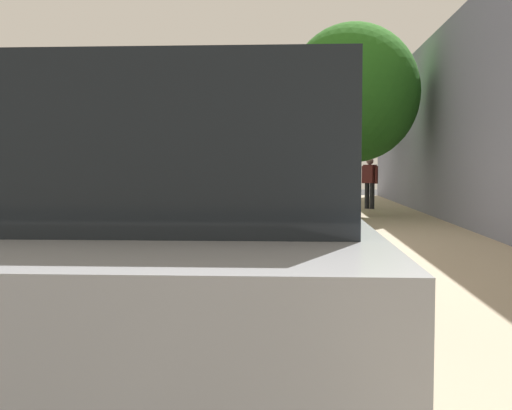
# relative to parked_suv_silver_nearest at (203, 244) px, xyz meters

# --- Properties ---
(ground) EXTENTS (58.41, 58.41, 0.00)m
(ground) POSITION_rel_parked_suv_silver_nearest_xyz_m (-0.98, 7.74, -1.03)
(ground) COLOR #313131
(sidewalk) EXTENTS (3.20, 36.50, 0.14)m
(sidewalk) POSITION_rel_parked_suv_silver_nearest_xyz_m (2.65, 7.74, -0.95)
(sidewalk) COLOR tan
(sidewalk) RESTS_ON ground
(curb_edge) EXTENTS (0.16, 36.50, 0.14)m
(curb_edge) POSITION_rel_parked_suv_silver_nearest_xyz_m (0.96, 7.74, -0.95)
(curb_edge) COLOR gray
(curb_edge) RESTS_ON ground
(lane_stripe_centre) EXTENTS (0.14, 35.80, 0.01)m
(lane_stripe_centre) POSITION_rel_parked_suv_silver_nearest_xyz_m (-3.53, 7.39, -1.02)
(lane_stripe_centre) COLOR white
(lane_stripe_centre) RESTS_ON ground
(lane_stripe_bike_edge) EXTENTS (0.12, 36.50, 0.01)m
(lane_stripe_bike_edge) POSITION_rel_parked_suv_silver_nearest_xyz_m (-0.51, 7.74, -1.02)
(lane_stripe_bike_edge) COLOR white
(lane_stripe_bike_edge) RESTS_ON ground
(parked_suv_silver_nearest) EXTENTS (1.99, 4.71, 1.99)m
(parked_suv_silver_nearest) POSITION_rel_parked_suv_silver_nearest_xyz_m (0.00, 0.00, 0.00)
(parked_suv_silver_nearest) COLOR #B7BABF
(parked_suv_silver_nearest) RESTS_ON ground
(parked_sedan_green_second) EXTENTS (2.05, 4.50, 1.52)m
(parked_sedan_green_second) POSITION_rel_parked_suv_silver_nearest_xyz_m (0.04, 11.22, -0.27)
(parked_sedan_green_second) COLOR #1E512D
(parked_sedan_green_second) RESTS_ON ground
(parked_sedan_dark_blue_mid) EXTENTS (1.86, 4.41, 1.52)m
(parked_sedan_dark_blue_mid) POSITION_rel_parked_suv_silver_nearest_xyz_m (-0.08, 22.16, -0.27)
(parked_sedan_dark_blue_mid) COLOR navy
(parked_sedan_dark_blue_mid) RESTS_ON ground
(bicycle_at_curb) EXTENTS (1.62, 0.69, 0.73)m
(bicycle_at_curb) POSITION_rel_parked_suv_silver_nearest_xyz_m (0.50, 6.82, -0.67)
(bicycle_at_curb) COLOR black
(bicycle_at_curb) RESTS_ON ground
(cyclist_with_backpack) EXTENTS (0.49, 0.60, 1.80)m
(cyclist_with_backpack) POSITION_rel_parked_suv_silver_nearest_xyz_m (0.72, 6.38, 0.08)
(cyclist_with_backpack) COLOR #C6B284
(cyclist_with_backpack) RESTS_ON ground
(street_tree_near_cyclist) EXTENTS (3.64, 3.64, 5.28)m
(street_tree_near_cyclist) POSITION_rel_parked_suv_silver_nearest_xyz_m (2.12, 14.10, 2.47)
(street_tree_near_cyclist) COLOR brown
(street_tree_near_cyclist) RESTS_ON sidewalk
(street_tree_mid_block) EXTENTS (3.19, 3.19, 5.42)m
(street_tree_mid_block) POSITION_rel_parked_suv_silver_nearest_xyz_m (2.12, 19.77, 2.96)
(street_tree_mid_block) COLOR brown
(street_tree_mid_block) RESTS_ON sidewalk
(pedestrian_on_phone) EXTENTS (0.47, 0.46, 1.63)m
(pedestrian_on_phone) POSITION_rel_parked_suv_silver_nearest_xyz_m (2.88, 16.68, 0.03)
(pedestrian_on_phone) COLOR black
(pedestrian_on_phone) RESTS_ON sidewalk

